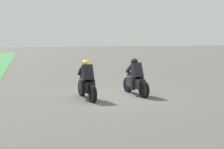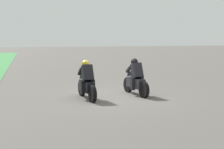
% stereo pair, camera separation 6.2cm
% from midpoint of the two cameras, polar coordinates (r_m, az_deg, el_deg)
% --- Properties ---
extents(ground_plane, '(120.00, 120.00, 0.00)m').
position_cam_midpoint_polar(ground_plane, '(12.96, -0.20, -3.90)').
color(ground_plane, '#55514C').
extents(rider_lane_a, '(2.04, 0.60, 1.51)m').
position_cam_midpoint_polar(rider_lane_a, '(13.23, 4.11, -0.96)').
color(rider_lane_a, black).
rests_on(rider_lane_a, ground_plane).
extents(rider_lane_b, '(2.04, 0.58, 1.51)m').
position_cam_midpoint_polar(rider_lane_b, '(12.38, -4.65, -1.51)').
color(rider_lane_b, black).
rests_on(rider_lane_b, ground_plane).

